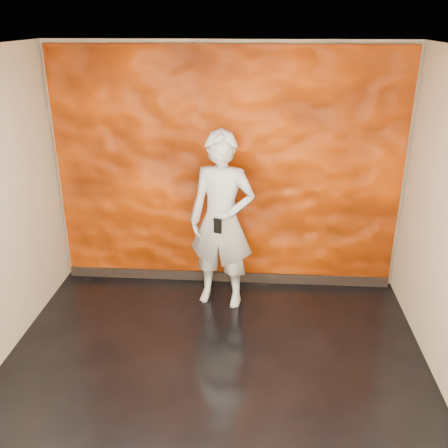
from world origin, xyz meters
The scene contains 5 objects.
room centered at (0.00, 0.00, 1.40)m, with size 4.02×4.02×2.81m.
feature_wall centered at (0.00, 1.96, 1.38)m, with size 3.90×0.06×2.75m, color #E34600.
baseboard centered at (0.00, 1.92, 0.06)m, with size 3.90×0.04×0.12m, color black.
man centered at (-0.02, 1.47, 0.98)m, with size 0.71×0.47×1.96m, color #A6AEB7.
phone centered at (-0.04, 1.19, 1.04)m, with size 0.09×0.02×0.16m, color black.
Camera 1 is at (0.37, -3.47, 3.03)m, focal length 40.00 mm.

